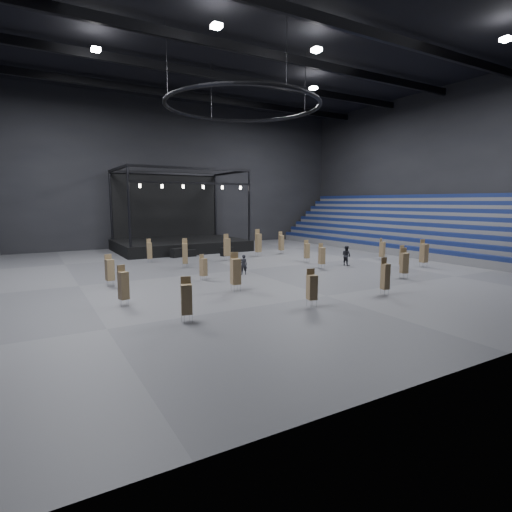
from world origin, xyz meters
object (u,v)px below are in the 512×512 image
chair_stack_13 (123,285)px  chair_stack_15 (281,242)px  chair_stack_9 (186,298)px  chair_stack_16 (322,255)px  chair_stack_2 (236,271)px  chair_stack_12 (203,267)px  chair_stack_14 (312,287)px  chair_stack_1 (424,253)px  chair_stack_11 (149,250)px  crew_member (346,256)px  chair_stack_5 (185,253)px  chair_stack_7 (227,247)px  flight_case_right (227,252)px  stage (178,237)px  chair_stack_17 (382,249)px  chair_stack_0 (307,251)px  chair_stack_3 (385,276)px  chair_stack_8 (258,242)px  flight_case_mid (191,253)px  chair_stack_10 (403,257)px  flight_case_left (177,253)px  chair_stack_6 (404,262)px  man_center (244,265)px  chair_stack_4 (110,269)px

chair_stack_13 → chair_stack_15: size_ratio=0.93×
chair_stack_9 → chair_stack_16: (15.22, 8.82, -0.04)m
chair_stack_2 → chair_stack_12: (-0.42, 4.22, -0.30)m
chair_stack_12 → chair_stack_14: 9.82m
chair_stack_1 → chair_stack_11: (-19.56, 14.52, -0.15)m
chair_stack_9 → crew_member: (18.07, 8.92, -0.27)m
chair_stack_5 → chair_stack_7: (5.01, 2.18, 0.04)m
chair_stack_9 → flight_case_right: bearing=75.2°
stage → chair_stack_12: 19.23m
stage → chair_stack_17: size_ratio=6.54×
chair_stack_0 → chair_stack_15: bearing=93.5°
chair_stack_1 → chair_stack_16: bearing=156.9°
chair_stack_3 → chair_stack_8: (2.07, 18.70, 0.26)m
flight_case_mid → chair_stack_1: (14.84, -16.39, 0.92)m
chair_stack_10 → chair_stack_2: bearing=-158.3°
flight_case_mid → chair_stack_15: (9.27, -2.79, 0.88)m
chair_stack_1 → chair_stack_2: chair_stack_2 is taller
flight_case_left → chair_stack_1: (16.23, -16.54, 0.82)m
chair_stack_13 → chair_stack_14: size_ratio=1.09×
chair_stack_3 → chair_stack_13: bearing=165.9°
flight_case_mid → chair_stack_17: (14.83, -11.79, 0.76)m
stage → chair_stack_6: (8.52, -25.26, -0.27)m
chair_stack_13 → chair_stack_15: (19.41, 13.91, 0.07)m
man_center → chair_stack_14: bearing=102.2°
chair_stack_3 → crew_member: 11.16m
chair_stack_7 → crew_member: chair_stack_7 is taller
chair_stack_9 → chair_stack_12: 9.98m
chair_stack_3 → chair_stack_6: chair_stack_3 is taller
flight_case_right → chair_stack_5: size_ratio=0.53×
chair_stack_6 → chair_stack_15: bearing=111.8°
flight_case_left → chair_stack_8: bearing=-23.6°
chair_stack_0 → chair_stack_13: 19.72m
chair_stack_6 → flight_case_left: bearing=140.9°
flight_case_mid → chair_stack_14: chair_stack_14 is taller
flight_case_left → chair_stack_15: (10.66, -2.94, 0.78)m
chair_stack_5 → chair_stack_8: size_ratio=0.90×
chair_stack_3 → chair_stack_8: chair_stack_8 is taller
chair_stack_1 → chair_stack_6: (-5.48, -2.52, -0.09)m
flight_case_right → chair_stack_14: chair_stack_14 is taller
chair_stack_12 → man_center: (3.59, 0.64, -0.23)m
stage → chair_stack_3: bearing=-83.4°
chair_stack_6 → chair_stack_7: chair_stack_7 is taller
stage → chair_stack_9: stage is taller
chair_stack_4 → crew_member: size_ratio=1.22×
stage → chair_stack_8: size_ratio=5.04×
chair_stack_12 → crew_member: chair_stack_12 is taller
flight_case_mid → chair_stack_2: chair_stack_2 is taller
chair_stack_2 → crew_member: size_ratio=1.40×
flight_case_left → flight_case_mid: (1.39, -0.14, -0.10)m
chair_stack_10 → chair_stack_14: 15.23m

